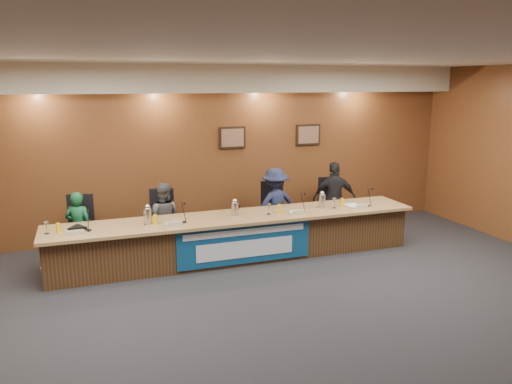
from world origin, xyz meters
The scene contains 40 objects.
floor centered at (0.00, 0.00, 0.00)m, with size 10.00×10.00×0.00m, color black.
ceiling centered at (0.00, 0.00, 3.20)m, with size 10.00×8.00×0.04m, color silver.
wall_back centered at (0.00, 4.00, 1.60)m, with size 10.00×0.04×3.20m, color brown.
soffit centered at (0.00, 3.75, 2.95)m, with size 10.00×0.50×0.50m, color beige.
dais_body centered at (0.00, 2.40, 0.35)m, with size 6.00×0.80×0.70m, color #482D17.
dais_top centered at (0.00, 2.35, 0.72)m, with size 6.10×0.95×0.05m, color #997346.
banner centered at (0.00, 1.99, 0.38)m, with size 2.20×0.02×0.65m, color navy.
banner_text_upper centered at (0.00, 1.97, 0.58)m, with size 2.00×0.01×0.10m, color silver.
banner_text_lower centered at (0.00, 1.97, 0.30)m, with size 1.60×0.01×0.28m, color silver.
wall_photo_left centered at (0.40, 3.97, 1.85)m, with size 0.52×0.04×0.42m, color black.
wall_photo_right centered at (2.00, 3.97, 1.85)m, with size 0.52×0.04×0.42m, color black.
panelist_a centered at (-2.48, 3.06, 0.59)m, with size 0.43×0.28×1.19m, color #124F2B.
panelist_b centered at (-1.12, 3.06, 0.62)m, with size 0.60×0.47×1.24m, color #4B4C50.
panelist_c centered at (0.93, 3.06, 0.69)m, with size 0.89×0.51×1.37m, color #171E3C.
panelist_d centered at (2.15, 3.06, 0.71)m, with size 0.83×0.35×1.42m, color black.
office_chair_a centered at (-2.48, 3.16, 0.48)m, with size 0.48×0.48×0.08m, color black.
office_chair_b centered at (-1.12, 3.16, 0.48)m, with size 0.48×0.48×0.08m, color black.
office_chair_c centered at (0.93, 3.16, 0.48)m, with size 0.48×0.48×0.08m, color black.
office_chair_d centered at (2.15, 3.16, 0.48)m, with size 0.48×0.48×0.08m, color black.
nameplate_a centered at (-2.51, 2.13, 0.80)m, with size 0.24×0.06×0.09m, color white.
microphone_a centered at (-2.33, 2.27, 0.76)m, with size 0.07×0.07×0.02m, color black.
juice_glass_a centered at (-2.75, 2.29, 0.82)m, with size 0.06×0.06×0.15m, color #FFBD07.
water_glass_a centered at (-2.91, 2.31, 0.84)m, with size 0.08×0.08×0.18m, color silver.
nameplate_b centered at (-1.09, 2.10, 0.80)m, with size 0.24×0.06×0.09m, color white.
microphone_b centered at (-0.92, 2.25, 0.76)m, with size 0.07×0.07×0.02m, color black.
juice_glass_b centered at (-1.35, 2.30, 0.82)m, with size 0.06×0.06×0.15m, color #FFBD07.
water_glass_b centered at (-1.50, 2.33, 0.84)m, with size 0.08×0.08×0.18m, color silver.
nameplate_c centered at (0.96, 2.11, 0.80)m, with size 0.24×0.06×0.09m, color white.
microphone_c centered at (1.09, 2.25, 0.76)m, with size 0.07×0.07×0.02m, color black.
juice_glass_c centered at (0.70, 2.28, 0.82)m, with size 0.06×0.06×0.15m, color #FFBD07.
water_glass_c centered at (0.50, 2.27, 0.84)m, with size 0.08×0.08×0.18m, color silver.
nameplate_d centered at (2.17, 2.10, 0.80)m, with size 0.24×0.06×0.09m, color white.
microphone_d centered at (2.36, 2.21, 0.76)m, with size 0.07×0.07×0.02m, color black.
juice_glass_d centered at (1.91, 2.33, 0.82)m, with size 0.06×0.06×0.15m, color #FFBD07.
water_glass_d centered at (1.72, 2.27, 0.84)m, with size 0.08×0.08×0.18m, color silver.
carafe_left centered at (-1.46, 2.34, 0.88)m, with size 0.12×0.12×0.25m, color silver.
carafe_mid centered at (-0.05, 2.39, 0.86)m, with size 0.12×0.12×0.22m, color silver.
carafe_right centered at (1.53, 2.37, 0.87)m, with size 0.12×0.12×0.24m, color silver.
speakerphone centered at (-2.49, 2.40, 0.78)m, with size 0.32×0.32×0.05m, color black.
paper_stack centered at (2.14, 2.33, 0.75)m, with size 0.22×0.30×0.01m, color white.
Camera 1 is at (-2.35, -5.19, 2.89)m, focal length 35.00 mm.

